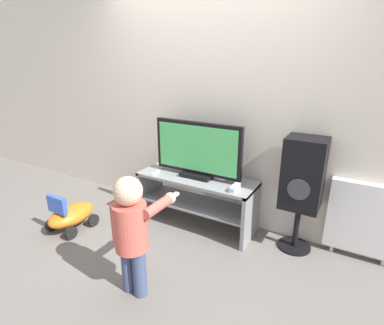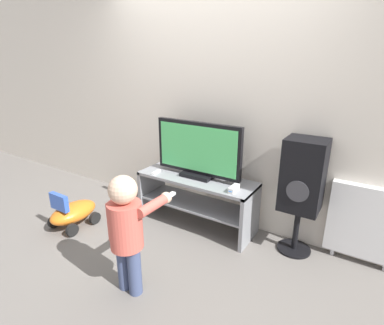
{
  "view_description": "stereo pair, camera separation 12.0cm",
  "coord_description": "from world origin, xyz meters",
  "px_view_note": "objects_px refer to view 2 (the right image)",
  "views": [
    {
      "loc": [
        1.41,
        -2.29,
        1.7
      ],
      "look_at": [
        0.0,
        0.13,
        0.74
      ],
      "focal_mm": 28.0,
      "sensor_mm": 36.0,
      "label": 1
    },
    {
      "loc": [
        1.51,
        -2.23,
        1.7
      ],
      "look_at": [
        0.0,
        0.13,
        0.74
      ],
      "focal_mm": 28.0,
      "sensor_mm": 36.0,
      "label": 2
    }
  ],
  "objects_px": {
    "game_console": "(234,189)",
    "radiator": "(365,223)",
    "speaker_tower": "(303,178)",
    "ride_on_toy": "(73,212)",
    "television": "(198,151)",
    "child": "(127,226)",
    "remote_primary": "(156,172)"
  },
  "relations": [
    {
      "from": "game_console",
      "to": "radiator",
      "type": "height_order",
      "value": "radiator"
    },
    {
      "from": "game_console",
      "to": "ride_on_toy",
      "type": "height_order",
      "value": "game_console"
    },
    {
      "from": "speaker_tower",
      "to": "radiator",
      "type": "distance_m",
      "value": 0.64
    },
    {
      "from": "speaker_tower",
      "to": "television",
      "type": "bearing_deg",
      "value": -175.41
    },
    {
      "from": "remote_primary",
      "to": "ride_on_toy",
      "type": "relative_size",
      "value": 0.25
    },
    {
      "from": "television",
      "to": "child",
      "type": "height_order",
      "value": "television"
    },
    {
      "from": "speaker_tower",
      "to": "child",
      "type": "bearing_deg",
      "value": -127.74
    },
    {
      "from": "remote_primary",
      "to": "child",
      "type": "relative_size",
      "value": 0.14
    },
    {
      "from": "remote_primary",
      "to": "speaker_tower",
      "type": "xyz_separation_m",
      "value": [
        1.45,
        0.24,
        0.17
      ]
    },
    {
      "from": "speaker_tower",
      "to": "radiator",
      "type": "relative_size",
      "value": 1.5
    },
    {
      "from": "game_console",
      "to": "child",
      "type": "bearing_deg",
      "value": -110.91
    },
    {
      "from": "television",
      "to": "game_console",
      "type": "bearing_deg",
      "value": -14.9
    },
    {
      "from": "television",
      "to": "ride_on_toy",
      "type": "distance_m",
      "value": 1.49
    },
    {
      "from": "game_console",
      "to": "speaker_tower",
      "type": "height_order",
      "value": "speaker_tower"
    },
    {
      "from": "game_console",
      "to": "ride_on_toy",
      "type": "bearing_deg",
      "value": -157.85
    },
    {
      "from": "ride_on_toy",
      "to": "remote_primary",
      "type": "bearing_deg",
      "value": 42.56
    },
    {
      "from": "child",
      "to": "speaker_tower",
      "type": "xyz_separation_m",
      "value": [
        0.93,
        1.2,
        0.17
      ]
    },
    {
      "from": "child",
      "to": "ride_on_toy",
      "type": "distance_m",
      "value": 1.3
    },
    {
      "from": "game_console",
      "to": "radiator",
      "type": "bearing_deg",
      "value": 17.38
    },
    {
      "from": "child",
      "to": "radiator",
      "type": "relative_size",
      "value": 1.33
    },
    {
      "from": "radiator",
      "to": "television",
      "type": "bearing_deg",
      "value": -172.23
    },
    {
      "from": "ride_on_toy",
      "to": "speaker_tower",
      "type": "bearing_deg",
      "value": 21.77
    },
    {
      "from": "child",
      "to": "ride_on_toy",
      "type": "xyz_separation_m",
      "value": [
        -1.18,
        0.36,
        -0.4
      ]
    },
    {
      "from": "television",
      "to": "ride_on_toy",
      "type": "xyz_separation_m",
      "value": [
        -1.09,
        -0.76,
        -0.67
      ]
    },
    {
      "from": "remote_primary",
      "to": "ride_on_toy",
      "type": "bearing_deg",
      "value": -137.44
    },
    {
      "from": "game_console",
      "to": "speaker_tower",
      "type": "bearing_deg",
      "value": 20.65
    },
    {
      "from": "child",
      "to": "speaker_tower",
      "type": "distance_m",
      "value": 1.53
    },
    {
      "from": "television",
      "to": "child",
      "type": "distance_m",
      "value": 1.16
    },
    {
      "from": "game_console",
      "to": "remote_primary",
      "type": "distance_m",
      "value": 0.9
    },
    {
      "from": "game_console",
      "to": "child",
      "type": "xyz_separation_m",
      "value": [
        -0.38,
        -1.0,
        -0.01
      ]
    },
    {
      "from": "ride_on_toy",
      "to": "television",
      "type": "bearing_deg",
      "value": 34.92
    },
    {
      "from": "game_console",
      "to": "television",
      "type": "bearing_deg",
      "value": 165.1
    }
  ]
}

